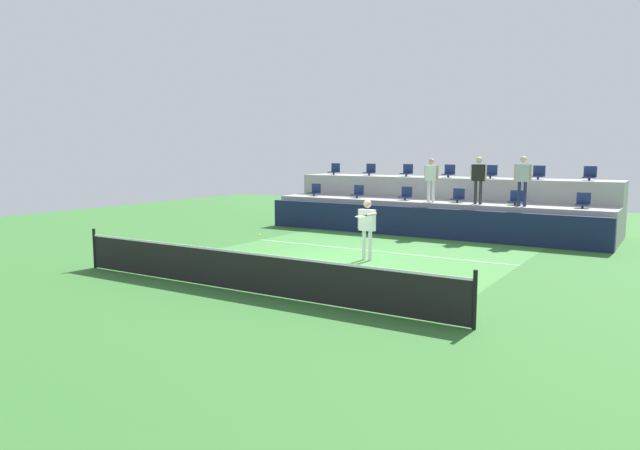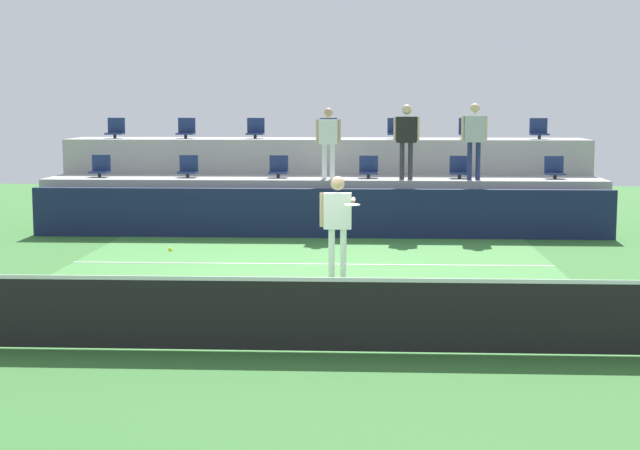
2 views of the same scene
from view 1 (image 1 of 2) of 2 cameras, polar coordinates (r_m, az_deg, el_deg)
The scene contains 25 objects.
ground_plane at distance 16.38m, azimuth 1.52°, elevation -3.79°, with size 40.00×40.00×0.00m, color #336B2D.
court_inner_paint at distance 17.24m, azimuth 3.21°, elevation -3.24°, with size 9.00×10.00×0.01m, color #3D7F38.
court_service_line at distance 18.46m, azimuth 5.31°, elevation -2.56°, with size 9.00×0.06×0.00m, color white.
tennis_net at distance 13.07m, azimuth -7.45°, elevation -4.43°, with size 10.48×0.08×1.07m.
sponsor_backboard at distance 21.63m, azimuth 9.63°, elevation 0.25°, with size 13.00×0.16×1.10m, color #141E42.
seating_tier_lower at distance 22.82m, azimuth 10.88°, elevation 0.77°, with size 13.00×1.80×1.25m, color #9E9E99.
seating_tier_upper at distance 24.46m, azimuth 12.44°, elevation 2.15°, with size 13.00×1.80×2.10m, color #9E9E99.
stadium_chair_lower_far_left at distance 25.08m, azimuth -0.49°, elevation 3.38°, with size 0.44×0.40×0.52m.
stadium_chair_lower_left at distance 24.02m, azimuth 3.74°, elevation 3.20°, with size 0.44×0.40×0.52m.
stadium_chair_lower_mid_left at distance 23.08m, azimuth 8.43°, elevation 2.98°, with size 0.44×0.40×0.52m.
stadium_chair_lower_mid_right at distance 22.32m, azimuth 13.42°, elevation 2.73°, with size 0.44×0.40×0.52m.
stadium_chair_lower_right at distance 21.74m, azimuth 18.70°, elevation 2.43°, with size 0.44×0.40×0.52m.
stadium_chair_lower_far_right at distance 21.34m, azimuth 24.44°, elevation 2.09°, with size 0.44×0.40×0.52m.
stadium_chair_upper_far_left at distance 26.61m, azimuth 1.44°, elevation 5.43°, with size 0.44×0.40×0.52m.
stadium_chair_upper_left at distance 25.74m, azimuth 4.93°, elevation 5.35°, with size 0.44×0.40×0.52m.
stadium_chair_upper_mid_left at distance 24.98m, azimuth 8.56°, elevation 5.24°, with size 0.44×0.40×0.52m.
stadium_chair_upper_center at distance 24.31m, azimuth 12.56°, elevation 5.10°, with size 0.44×0.40×0.52m.
stadium_chair_upper_mid_right at distance 23.79m, azimuth 16.46°, elevation 4.94°, with size 0.44×0.40×0.52m.
stadium_chair_upper_right at distance 23.37m, azimuth 20.69°, elevation 4.74°, with size 0.44×0.40×0.52m.
stadium_chair_upper_far_right at distance 23.09m, azimuth 24.99°, elevation 4.51°, with size 0.44×0.40×0.52m.
tennis_player at distance 16.70m, azimuth 4.63°, elevation 0.17°, with size 0.70×1.21×1.76m.
spectator_leaning_on_rail at distance 22.23m, azimuth 10.89°, elevation 4.74°, with size 0.58×0.23×1.63m.
spectator_in_white at distance 21.65m, azimuth 15.32°, elevation 4.70°, with size 0.60×0.24×1.71m.
spectator_in_grey at distance 21.25m, azimuth 19.30°, elevation 4.57°, with size 0.61×0.25×1.73m.
tennis_ball at distance 16.56m, azimuth -6.00°, elevation -1.00°, with size 0.07×0.07×0.07m.
Camera 1 is at (8.17, -13.86, 3.10)m, focal length 32.56 mm.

